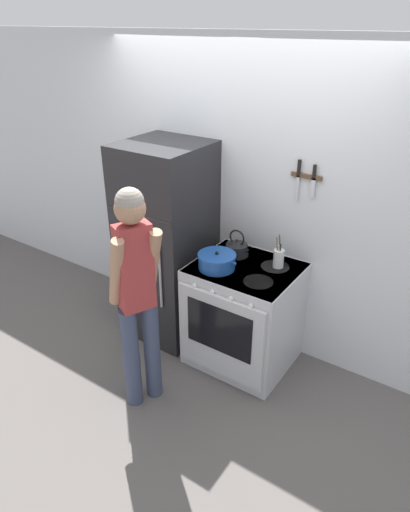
{
  "coord_description": "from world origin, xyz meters",
  "views": [
    {
      "loc": [
        1.78,
        -3.11,
        2.62
      ],
      "look_at": [
        0.01,
        -0.5,
        0.97
      ],
      "focal_mm": 32.0,
      "sensor_mm": 36.0,
      "label": 1
    }
  ],
  "objects_px": {
    "person": "(137,290)",
    "stove_range": "(242,315)",
    "tea_kettle": "(237,248)",
    "utensil_jar": "(279,258)",
    "dutch_oven_pot": "(217,261)",
    "refrigerator": "(167,243)"
  },
  "relations": [
    {
      "from": "refrigerator",
      "to": "person",
      "type": "xyz_separation_m",
      "value": [
        0.41,
        -0.84,
        0.1
      ]
    },
    {
      "from": "tea_kettle",
      "to": "refrigerator",
      "type": "bearing_deg",
      "value": -168.42
    },
    {
      "from": "refrigerator",
      "to": "stove_range",
      "type": "bearing_deg",
      "value": -2.7
    },
    {
      "from": "tea_kettle",
      "to": "utensil_jar",
      "type": "xyz_separation_m",
      "value": [
        0.37,
        0.01,
        0.01
      ]
    },
    {
      "from": "stove_range",
      "to": "utensil_jar",
      "type": "relative_size",
      "value": 3.18
    },
    {
      "from": "refrigerator",
      "to": "tea_kettle",
      "type": "height_order",
      "value": "refrigerator"
    },
    {
      "from": "tea_kettle",
      "to": "utensil_jar",
      "type": "relative_size",
      "value": 0.8
    },
    {
      "from": "tea_kettle",
      "to": "person",
      "type": "height_order",
      "value": "person"
    },
    {
      "from": "person",
      "to": "stove_range",
      "type": "bearing_deg",
      "value": -0.74
    },
    {
      "from": "utensil_jar",
      "to": "dutch_oven_pot",
      "type": "bearing_deg",
      "value": -143.39
    },
    {
      "from": "tea_kettle",
      "to": "utensil_jar",
      "type": "height_order",
      "value": "utensil_jar"
    },
    {
      "from": "dutch_oven_pot",
      "to": "utensil_jar",
      "type": "height_order",
      "value": "utensil_jar"
    },
    {
      "from": "stove_range",
      "to": "person",
      "type": "xyz_separation_m",
      "value": [
        -0.39,
        -0.8,
        0.52
      ]
    },
    {
      "from": "refrigerator",
      "to": "person",
      "type": "relative_size",
      "value": 1.03
    },
    {
      "from": "stove_range",
      "to": "tea_kettle",
      "type": "relative_size",
      "value": 3.97
    },
    {
      "from": "dutch_oven_pot",
      "to": "person",
      "type": "relative_size",
      "value": 0.2
    },
    {
      "from": "dutch_oven_pot",
      "to": "person",
      "type": "height_order",
      "value": "person"
    },
    {
      "from": "refrigerator",
      "to": "tea_kettle",
      "type": "bearing_deg",
      "value": 11.58
    },
    {
      "from": "tea_kettle",
      "to": "dutch_oven_pot",
      "type": "bearing_deg",
      "value": -92.92
    },
    {
      "from": "refrigerator",
      "to": "dutch_oven_pot",
      "type": "distance_m",
      "value": 0.64
    },
    {
      "from": "refrigerator",
      "to": "stove_range",
      "type": "relative_size",
      "value": 1.96
    },
    {
      "from": "dutch_oven_pot",
      "to": "utensil_jar",
      "type": "bearing_deg",
      "value": 36.61
    }
  ]
}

